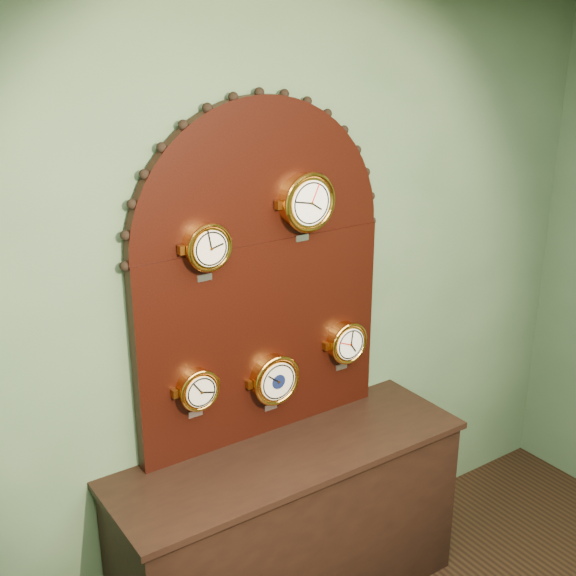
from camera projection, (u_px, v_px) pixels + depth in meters
wall_back at (256, 311)px, 3.22m from camera, size 4.00×0.00×4.00m
shop_counter at (290, 532)px, 3.35m from camera, size 1.60×0.50×0.80m
display_board at (262, 265)px, 3.10m from camera, size 1.26×0.06×1.53m
roman_clock at (207, 247)px, 2.85m from camera, size 0.20×0.08×0.25m
arabic_clock at (307, 202)px, 3.06m from camera, size 0.26×0.08×0.31m
hygrometer at (198, 389)px, 3.02m from camera, size 0.18×0.08×0.23m
barometer at (275, 379)px, 3.24m from camera, size 0.24×0.08×0.29m
tide_clock at (346, 342)px, 3.42m from camera, size 0.21×0.08×0.26m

